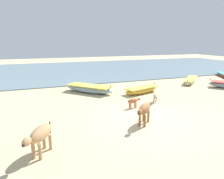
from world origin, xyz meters
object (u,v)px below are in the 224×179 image
Objects in this scene: fishing_boat_6 at (141,90)px; calf_far_dun at (155,96)px; cow_second_adult_brown at (144,110)px; fishing_boat_1 at (89,89)px; fishing_boat_2 at (190,80)px; cow_adult_tan at (40,135)px; calf_near_rust at (133,101)px.

fishing_boat_6 reaches higher than calf_far_dun.
fishing_boat_6 is 5.80m from cow_second_adult_brown.
calf_far_dun is 3.67m from cow_second_adult_brown.
fishing_boat_2 is (10.05, 0.41, -0.09)m from fishing_boat_1.
fishing_boat_1 is 6.80m from cow_second_adult_brown.
cow_adult_tan is at bearing -9.74° from fishing_boat_2.
calf_far_dun is at bearing -7.64° from fishing_boat_2.
calf_far_dun is (6.97, 3.85, -0.35)m from cow_adult_tan.
fishing_boat_6 is (3.68, -1.57, -0.05)m from fishing_boat_1.
fishing_boat_1 is at bearing 101.54° from calf_near_rust.
cow_second_adult_brown reaches higher than calf_far_dun.
fishing_boat_2 is at bearing 153.42° from cow_adult_tan.
calf_near_rust is 2.38m from cow_second_adult_brown.
cow_second_adult_brown reaches higher than fishing_boat_2.
cow_second_adult_brown is at bearing -34.85° from fishing_boat_1.
calf_near_rust is (-8.45, -4.83, 0.19)m from fishing_boat_2.
cow_second_adult_brown is (-9.02, -7.12, 0.50)m from fishing_boat_2.
cow_adult_tan is at bearing -156.16° from fishing_boat_6.
cow_second_adult_brown is (4.61, 1.07, -0.03)m from cow_adult_tan.
fishing_boat_1 is 4.00m from fishing_boat_6.
fishing_boat_2 is 6.68m from fishing_boat_6.
cow_adult_tan is at bearing -68.28° from fishing_boat_1.
calf_far_dun is at bearing -175.06° from cow_second_adult_brown.
cow_adult_tan reaches higher than calf_near_rust.
fishing_boat_1 is 2.92× the size of cow_second_adult_brown.
cow_second_adult_brown is (1.03, -6.71, 0.41)m from fishing_boat_1.
cow_adult_tan is 7.97m from calf_far_dun.
calf_near_rust is 0.70× the size of cow_second_adult_brown.
fishing_boat_1 is 8.57m from cow_adult_tan.
fishing_boat_2 is 1.18× the size of fishing_boat_6.
calf_far_dun is (3.40, -3.93, 0.09)m from fishing_boat_1.
fishing_boat_1 is 4.20× the size of calf_near_rust.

